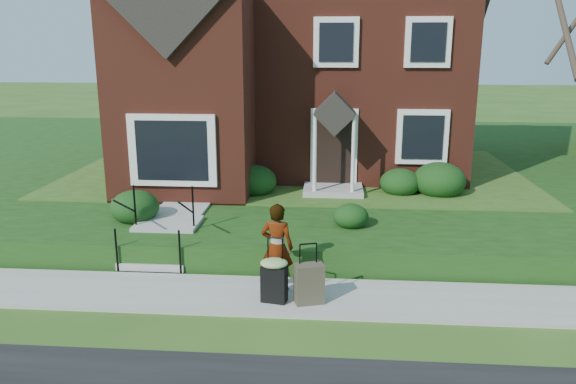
# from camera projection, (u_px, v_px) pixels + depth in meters

# --- Properties ---
(ground) EXTENTS (120.00, 120.00, 0.00)m
(ground) POSITION_uv_depth(u_px,v_px,m) (267.00, 298.00, 10.37)
(ground) COLOR #2D5119
(ground) RESTS_ON ground
(sidewalk) EXTENTS (60.00, 1.60, 0.08)m
(sidewalk) POSITION_uv_depth(u_px,v_px,m) (267.00, 296.00, 10.36)
(sidewalk) COLOR #9E9B93
(sidewalk) RESTS_ON ground
(terrace) EXTENTS (44.00, 20.00, 0.60)m
(terrace) POSITION_uv_depth(u_px,v_px,m) (410.00, 165.00, 20.50)
(terrace) COLOR #193B10
(terrace) RESTS_ON ground
(walkway) EXTENTS (1.20, 6.00, 0.06)m
(walkway) POSITION_uv_depth(u_px,v_px,m) (196.00, 193.00, 15.22)
(walkway) COLOR #9E9B93
(walkway) RESTS_ON terrace
(main_house) EXTENTS (10.40, 10.20, 9.40)m
(main_house) POSITION_uv_depth(u_px,v_px,m) (293.00, 22.00, 18.32)
(main_house) COLOR maroon
(main_house) RESTS_ON terrace
(front_steps) EXTENTS (1.40, 2.02, 1.50)m
(front_steps) POSITION_uv_depth(u_px,v_px,m) (163.00, 237.00, 12.21)
(front_steps) COLOR #9E9B93
(front_steps) RESTS_ON ground
(foundation_shrubs) EXTENTS (9.74, 4.16, 0.98)m
(foundation_shrubs) POSITION_uv_depth(u_px,v_px,m) (284.00, 182.00, 14.80)
(foundation_shrubs) COLOR black
(foundation_shrubs) RESTS_ON terrace
(woman) EXTENTS (0.67, 0.50, 1.67)m
(woman) POSITION_uv_depth(u_px,v_px,m) (277.00, 247.00, 10.33)
(woman) COLOR #999999
(woman) RESTS_ON sidewalk
(suitcase_black) EXTENTS (0.56, 0.49, 1.19)m
(suitcase_black) POSITION_uv_depth(u_px,v_px,m) (274.00, 277.00, 9.93)
(suitcase_black) COLOR black
(suitcase_black) RESTS_ON sidewalk
(suitcase_olive) EXTENTS (0.57, 0.42, 1.09)m
(suitcase_olive) POSITION_uv_depth(u_px,v_px,m) (309.00, 284.00, 9.90)
(suitcase_olive) COLOR #4A4231
(suitcase_olive) RESTS_ON sidewalk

